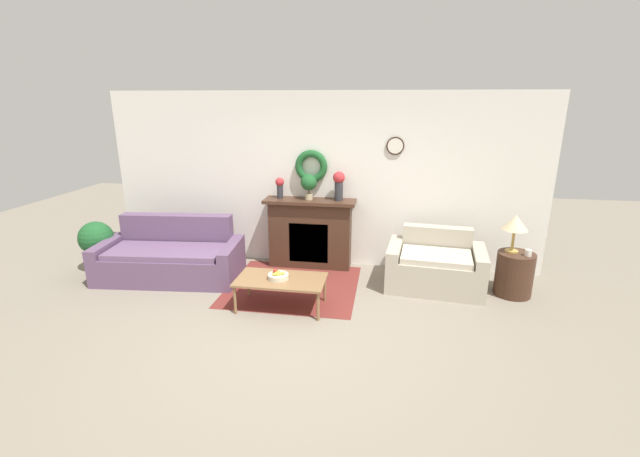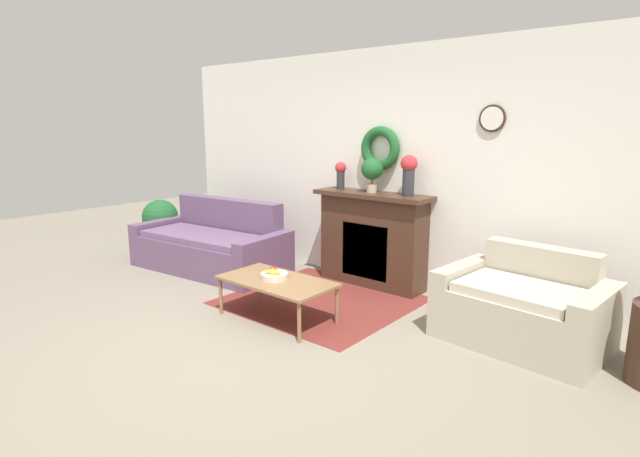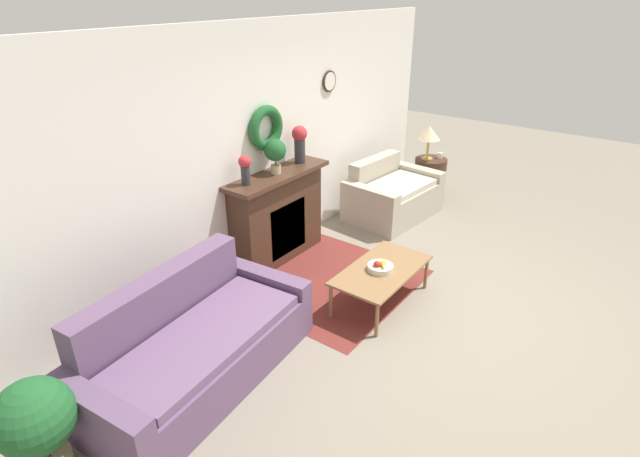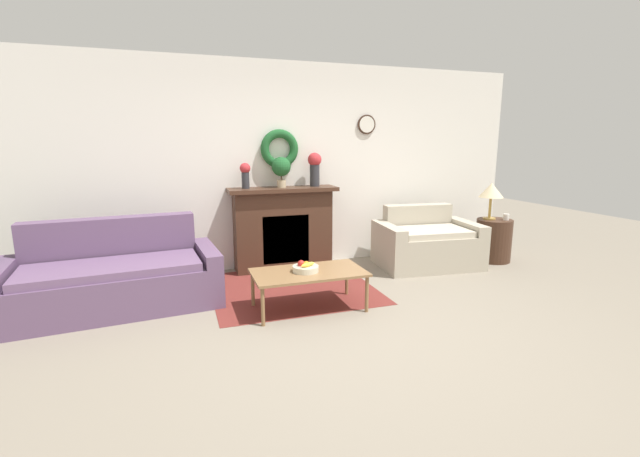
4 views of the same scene
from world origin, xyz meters
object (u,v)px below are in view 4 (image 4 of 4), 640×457
(table_lamp, at_px, (491,191))
(vase_on_mantel_right, at_px, (315,167))
(side_table_by_loveseat, at_px, (493,240))
(potted_plant_on_mantel, at_px, (281,168))
(fruit_bowl, at_px, (305,268))
(vase_on_mantel_left, at_px, (245,174))
(mug, at_px, (506,217))
(couch_left, at_px, (114,278))
(fireplace, at_px, (283,228))
(loveseat_right, at_px, (427,244))
(coffee_table, at_px, (309,274))

(table_lamp, relative_size, vase_on_mantel_right, 1.16)
(side_table_by_loveseat, height_order, potted_plant_on_mantel, potted_plant_on_mantel)
(vase_on_mantel_right, bearing_deg, side_table_by_loveseat, -13.45)
(fruit_bowl, relative_size, vase_on_mantel_left, 0.81)
(side_table_by_loveseat, distance_m, vase_on_mantel_left, 3.59)
(table_lamp, xyz_separation_m, mug, (0.17, -0.13, -0.35))
(mug, height_order, vase_on_mantel_right, vase_on_mantel_right)
(side_table_by_loveseat, distance_m, table_lamp, 0.70)
(couch_left, xyz_separation_m, mug, (5.01, 0.10, 0.34))
(couch_left, relative_size, vase_on_mantel_left, 6.60)
(fruit_bowl, relative_size, side_table_by_loveseat, 0.44)
(fireplace, distance_m, mug, 3.11)
(loveseat_right, bearing_deg, mug, -3.40)
(couch_left, xyz_separation_m, coffee_table, (1.87, -0.70, 0.06))
(couch_left, bearing_deg, vase_on_mantel_left, 21.95)
(side_table_by_loveseat, bearing_deg, fireplace, 168.63)
(vase_on_mantel_left, bearing_deg, side_table_by_loveseat, -9.90)
(couch_left, xyz_separation_m, vase_on_mantel_left, (1.50, 0.78, 0.98))
(mug, xyz_separation_m, potted_plant_on_mantel, (-3.05, 0.66, 0.70))
(coffee_table, height_order, table_lamp, table_lamp)
(vase_on_mantel_right, xyz_separation_m, potted_plant_on_mantel, (-0.46, -0.02, -0.01))
(loveseat_right, distance_m, vase_on_mantel_right, 1.86)
(couch_left, bearing_deg, fruit_bowl, -26.47)
(coffee_table, xyz_separation_m, potted_plant_on_mantel, (0.09, 1.46, 0.98))
(potted_plant_on_mantel, bearing_deg, vase_on_mantel_left, 177.51)
(fruit_bowl, bearing_deg, mug, 14.20)
(table_lamp, xyz_separation_m, vase_on_mantel_right, (-2.42, 0.55, 0.35))
(fruit_bowl, xyz_separation_m, table_lamp, (3.00, 0.94, 0.56))
(fireplace, distance_m, loveseat_right, 1.97)
(couch_left, distance_m, table_lamp, 4.90)
(side_table_by_loveseat, distance_m, mug, 0.37)
(fireplace, bearing_deg, vase_on_mantel_right, 0.71)
(couch_left, height_order, side_table_by_loveseat, couch_left)
(fireplace, xyz_separation_m, coffee_table, (-0.10, -1.48, -0.19))
(vase_on_mantel_right, bearing_deg, vase_on_mantel_left, 180.00)
(couch_left, xyz_separation_m, potted_plant_on_mantel, (1.96, 0.76, 1.04))
(table_lamp, bearing_deg, fireplace, 169.34)
(mug, bearing_deg, vase_on_mantel_right, 165.32)
(fireplace, relative_size, potted_plant_on_mantel, 3.60)
(loveseat_right, xyz_separation_m, fruit_bowl, (-2.03, -0.98, 0.13))
(table_lamp, distance_m, mug, 0.42)
(loveseat_right, bearing_deg, vase_on_mantel_right, 166.50)
(vase_on_mantel_left, height_order, vase_on_mantel_right, vase_on_mantel_right)
(fireplace, distance_m, potted_plant_on_mantel, 0.79)
(side_table_by_loveseat, bearing_deg, vase_on_mantel_left, 170.10)
(vase_on_mantel_right, bearing_deg, table_lamp, -12.68)
(vase_on_mantel_right, bearing_deg, fireplace, -179.29)
(fruit_bowl, height_order, table_lamp, table_lamp)
(potted_plant_on_mantel, bearing_deg, coffee_table, -93.47)
(vase_on_mantel_left, xyz_separation_m, vase_on_mantel_right, (0.92, -0.00, 0.07))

